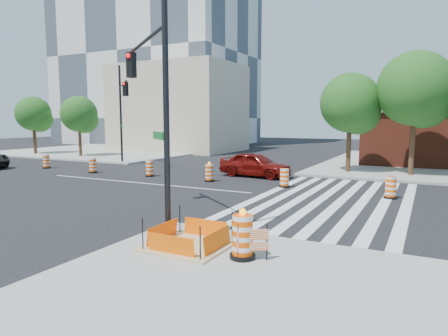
{
  "coord_description": "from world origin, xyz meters",
  "views": [
    {
      "loc": [
        14.83,
        -18.16,
        3.66
      ],
      "look_at": [
        6.27,
        -1.59,
        1.4
      ],
      "focal_mm": 32.0,
      "sensor_mm": 36.0,
      "label": 1
    }
  ],
  "objects": [
    {
      "name": "median_drum_3",
      "position": [
        3.26,
        2.34,
        0.49
      ],
      "size": [
        0.6,
        0.6,
        1.18
      ],
      "color": "black",
      "rests_on": "ground"
    },
    {
      "name": "median_drum_5",
      "position": [
        13.33,
        1.7,
        0.48
      ],
      "size": [
        0.6,
        0.6,
        1.02
      ],
      "color": "black",
      "rests_on": "ground"
    },
    {
      "name": "tree_north_a",
      "position": [
        -21.92,
        9.91,
        4.07
      ],
      "size": [
        3.62,
        3.57,
        6.08
      ],
      "color": "#382314",
      "rests_on": "ground"
    },
    {
      "name": "beige_midrise",
      "position": [
        -12.0,
        22.0,
        5.0
      ],
      "size": [
        14.0,
        10.0,
        10.0
      ],
      "primitive_type": "cube",
      "color": "#C0AF93",
      "rests_on": "ground"
    },
    {
      "name": "median_drum_4",
      "position": [
        7.91,
        2.4,
        0.48
      ],
      "size": [
        0.6,
        0.6,
        1.02
      ],
      "color": "black",
      "rests_on": "ground"
    },
    {
      "name": "signal_pole_nw",
      "position": [
        -7.12,
        6.64,
        4.9
      ],
      "size": [
        4.44,
        4.29,
        7.99
      ],
      "rotation": [
        0.0,
        0.0,
        -0.77
      ],
      "color": "black",
      "rests_on": "ground"
    },
    {
      "name": "lane_centerline",
      "position": [
        0.0,
        0.0,
        0.01
      ],
      "size": [
        14.0,
        0.12,
        0.01
      ],
      "primitive_type": "cube",
      "color": "silver",
      "rests_on": "ground"
    },
    {
      "name": "tree_north_b",
      "position": [
        -15.6,
        10.13,
        4.01
      ],
      "size": [
        3.52,
        3.52,
        5.98
      ],
      "color": "#382314",
      "rests_on": "ground"
    },
    {
      "name": "median_drum_0",
      "position": [
        -10.93,
        2.36,
        0.48
      ],
      "size": [
        0.6,
        0.6,
        1.02
      ],
      "color": "black",
      "rests_on": "ground"
    },
    {
      "name": "signal_pole_se",
      "position": [
        6.57,
        -7.35,
        4.91
      ],
      "size": [
        4.8,
        3.91,
        8.01
      ],
      "rotation": [
        0.0,
        0.0,
        2.46
      ],
      "color": "black",
      "rests_on": "ground"
    },
    {
      "name": "tree_north_c",
      "position": [
        9.98,
        9.85,
        4.56
      ],
      "size": [
        3.99,
        3.99,
        6.79
      ],
      "color": "#382314",
      "rests_on": "ground"
    },
    {
      "name": "pit_drum",
      "position": [
        10.75,
        -9.22,
        0.69
      ],
      "size": [
        0.66,
        0.66,
        1.29
      ],
      "color": "black",
      "rests_on": "ground"
    },
    {
      "name": "median_drum_1",
      "position": [
        -5.84,
        2.05,
        0.48
      ],
      "size": [
        0.6,
        0.6,
        1.02
      ],
      "color": "black",
      "rests_on": "ground"
    },
    {
      "name": "median_drum_2",
      "position": [
        -1.23,
        2.43,
        0.48
      ],
      "size": [
        0.6,
        0.6,
        1.02
      ],
      "color": "black",
      "rests_on": "ground"
    },
    {
      "name": "excavation_pit",
      "position": [
        9.0,
        -9.0,
        0.22
      ],
      "size": [
        2.2,
        2.2,
        0.9
      ],
      "color": "tan",
      "rests_on": "ground"
    },
    {
      "name": "sidewalk_nw",
      "position": [
        -18.0,
        18.0,
        0.07
      ],
      "size": [
        22.0,
        22.0,
        0.15
      ],
      "primitive_type": "cube",
      "color": "gray",
      "rests_on": "ground"
    },
    {
      "name": "barricade",
      "position": [
        11.04,
        -9.27,
        0.68
      ],
      "size": [
        0.69,
        0.49,
        0.96
      ],
      "rotation": [
        0.0,
        0.0,
        0.6
      ],
      "color": "#FE5105",
      "rests_on": "ground"
    },
    {
      "name": "red_coupe",
      "position": [
        4.89,
        5.46,
        0.8
      ],
      "size": [
        4.84,
        2.33,
        1.6
      ],
      "primitive_type": "imported",
      "rotation": [
        0.0,
        0.0,
        1.47
      ],
      "color": "#5F0B08",
      "rests_on": "ground"
    },
    {
      "name": "tree_north_d",
      "position": [
        13.88,
        9.96,
        5.34
      ],
      "size": [
        4.67,
        4.67,
        7.95
      ],
      "color": "#382314",
      "rests_on": "ground"
    },
    {
      "name": "crosswalk_east",
      "position": [
        10.95,
        0.0,
        0.01
      ],
      "size": [
        6.75,
        13.5,
        0.01
      ],
      "color": "silver",
      "rests_on": "ground"
    },
    {
      "name": "ground",
      "position": [
        0.0,
        0.0,
        0.0
      ],
      "size": [
        120.0,
        120.0,
        0.0
      ],
      "primitive_type": "plane",
      "color": "black",
      "rests_on": "ground"
    }
  ]
}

